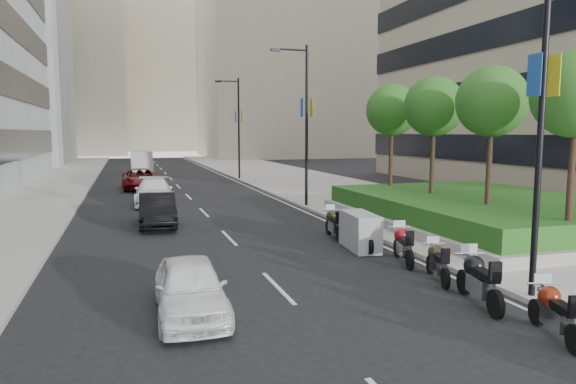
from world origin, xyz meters
name	(u,v)px	position (x,y,z in m)	size (l,w,h in m)	color
ground	(400,336)	(0.00, 0.00, 0.00)	(160.00, 160.00, 0.00)	black
sidewalk_right	(311,184)	(9.00, 30.00, 0.07)	(10.00, 100.00, 0.15)	#9E9B93
sidewalk_left	(27,193)	(-12.00, 30.00, 0.07)	(8.00, 100.00, 0.15)	#9E9B93
lane_edge	(248,187)	(3.70, 30.00, 0.01)	(0.12, 100.00, 0.01)	silver
lane_centre	(181,189)	(-1.50, 30.00, 0.01)	(0.12, 100.00, 0.01)	silver
building_cream_right	(284,55)	(22.00, 80.00, 18.00)	(28.00, 24.00, 36.00)	#B7AD93
building_cream_left	(54,65)	(-18.00, 100.00, 17.00)	(26.00, 24.00, 34.00)	#B7AD93
building_cream_centre	(155,71)	(2.00, 120.00, 19.00)	(30.00, 24.00, 38.00)	#B7AD93
planter	(484,219)	(10.00, 10.00, 0.35)	(10.00, 14.00, 0.40)	gray
hedge	(485,206)	(10.00, 10.00, 0.95)	(9.40, 13.40, 0.80)	#154A19
tree_0	(576,95)	(8.50, 4.00, 5.42)	(2.80, 2.80, 6.30)	#332319
tree_1	(492,102)	(8.50, 8.00, 5.42)	(2.80, 2.80, 6.30)	#332319
tree_2	(434,107)	(8.50, 12.00, 5.42)	(2.80, 2.80, 6.30)	#332319
tree_3	(392,110)	(8.50, 16.00, 5.42)	(2.80, 2.80, 6.30)	#332319
lamp_post_0	(537,98)	(4.14, 1.00, 5.07)	(2.34, 0.45, 9.00)	black
lamp_post_1	(304,117)	(4.14, 18.00, 5.07)	(2.34, 0.45, 9.00)	black
lamp_post_2	(237,123)	(4.14, 36.00, 5.07)	(2.34, 0.45, 9.00)	black
motorcycle_1	(554,312)	(2.96, -1.05, 0.56)	(0.85, 2.04, 1.04)	black
motorcycle_2	(478,280)	(2.79, 1.13, 0.64)	(0.87, 2.37, 1.20)	black
motorcycle_3	(437,262)	(3.06, 3.27, 0.54)	(0.83, 1.97, 1.01)	black
motorcycle_4	(403,245)	(3.15, 5.36, 0.59)	(0.88, 2.18, 1.11)	black
motorcycle_5	(360,231)	(2.64, 7.52, 0.67)	(1.11, 2.34, 1.34)	black
motorcycle_6	(333,224)	(2.53, 9.75, 0.59)	(0.73, 2.20, 1.10)	black
car_a	(190,287)	(-4.04, 2.54, 0.67)	(1.58, 3.92, 1.34)	white
car_b	(157,210)	(-4.08, 14.61, 0.74)	(1.58, 4.52, 1.49)	black
car_c	(154,192)	(-3.86, 21.98, 0.76)	(2.12, 5.22, 1.51)	white
car_d	(140,179)	(-4.40, 30.80, 0.77)	(2.54, 5.52, 1.53)	maroon
delivery_van	(142,163)	(-3.80, 46.36, 1.09)	(2.24, 5.59, 2.33)	#B1B1B3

